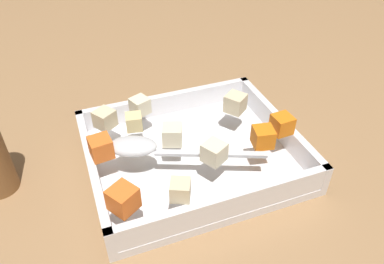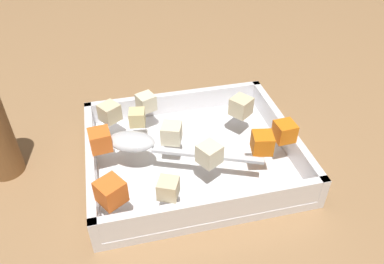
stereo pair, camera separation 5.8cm
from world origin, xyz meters
The scene contains 14 objects.
ground_plane centered at (0.00, 0.00, 0.00)m, with size 4.00×4.00×0.00m, color #936D47.
baking_dish centered at (0.01, 0.00, 0.02)m, with size 0.33×0.27×0.05m.
carrot_chunk_corner_nw centered at (0.15, -0.01, 0.07)m, with size 0.03×0.03×0.03m, color orange.
carrot_chunk_corner_se centered at (-0.08, 0.05, 0.07)m, with size 0.03×0.03×0.03m, color orange.
carrot_chunk_near_left centered at (-0.13, 0.04, 0.07)m, with size 0.03×0.03×0.03m, color orange.
carrot_chunk_mid_left centered at (0.14, 0.10, 0.07)m, with size 0.03×0.03×0.03m, color orange.
potato_chunk_rim_edge centered at (0.13, -0.08, 0.07)m, with size 0.03×0.03×0.03m, color beige.
potato_chunk_under_handle centered at (-0.08, -0.04, 0.07)m, with size 0.03×0.03×0.03m, color beige.
potato_chunk_center centered at (0.00, 0.06, 0.07)m, with size 0.03×0.03×0.03m, color beige.
potato_chunk_far_left centered at (0.07, 0.11, 0.07)m, with size 0.03×0.03×0.03m, color beige.
potato_chunk_mid_right centered at (0.09, -0.05, 0.07)m, with size 0.03×0.03×0.03m, color #E0CC89.
potato_chunk_back_center centered at (0.04, 0.00, 0.07)m, with size 0.03×0.03×0.03m, color beige.
potato_chunk_corner_sw centered at (0.07, -0.09, 0.07)m, with size 0.03×0.03×0.03m, color beige.
serving_spoon centered at (0.09, 0.01, 0.06)m, with size 0.23×0.11×0.02m.
Camera 1 is at (0.17, 0.42, 0.42)m, focal length 35.21 mm.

